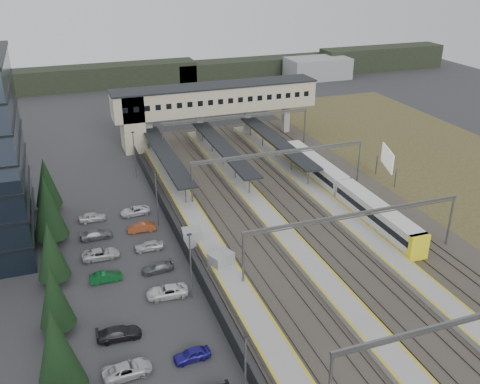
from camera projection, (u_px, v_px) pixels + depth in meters
name	position (u px, v px, depth m)	size (l,w,h in m)	color
ground	(236.00, 250.00, 68.25)	(220.00, 220.00, 0.00)	#2B2B2D
conifer_row	(51.00, 265.00, 56.20)	(4.42, 49.82, 9.50)	black
car_park	(139.00, 292.00, 58.90)	(10.72, 44.75, 1.29)	#AEAFB2
lampposts	(171.00, 226.00, 65.07)	(0.50, 53.25, 8.07)	slate
fence	(177.00, 234.00, 70.13)	(0.08, 90.00, 2.00)	#26282B
relay_cabin_near	(221.00, 261.00, 63.71)	(3.24, 2.85, 2.24)	gray
relay_cabin_far	(192.00, 237.00, 69.06)	(2.63, 2.28, 2.22)	gray
rail_corridor	(287.00, 220.00, 75.26)	(34.00, 90.00, 0.92)	#38352C
canopies	(223.00, 147.00, 91.87)	(23.10, 30.00, 3.28)	black
footbridge	(202.00, 102.00, 103.25)	(40.40, 6.40, 11.20)	#BEB497
gantries	(313.00, 186.00, 71.99)	(28.40, 62.28, 7.17)	slate
train	(344.00, 190.00, 80.49)	(2.68, 37.19, 3.37)	silver
billboard	(387.00, 159.00, 87.06)	(2.20, 6.21, 5.61)	slate
treeline_far	(208.00, 71.00, 153.30)	(170.00, 19.00, 7.00)	black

